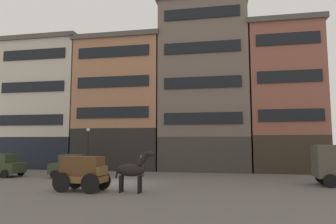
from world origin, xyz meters
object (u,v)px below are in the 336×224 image
Objects in this scene: pedestrian_officer at (142,164)px; cargo_wagon at (83,171)px; draft_horse at (132,170)px; sedan_light at (74,166)px; streetlamp_curbside at (88,144)px; sedan_dark at (2,165)px.

cargo_wagon is at bearing -99.98° from pedestrian_officer.
draft_horse is at bearing -0.07° from cargo_wagon.
draft_horse is 8.79m from sedan_light.
draft_horse is 0.62× the size of sedan_light.
cargo_wagon is 0.79× the size of sedan_light.
sedan_light is at bearing -159.24° from pedestrian_officer.
pedestrian_officer is 0.44× the size of streetlamp_curbside.
sedan_light is (-3.64, 5.79, -0.23)m from cargo_wagon.
streetlamp_curbside is at bearing 114.47° from cargo_wagon.
sedan_light is 2.12× the size of pedestrian_officer.
sedan_light is at bearing 138.67° from draft_horse.
cargo_wagon is 7.81m from pedestrian_officer.
draft_horse is at bearing -41.33° from sedan_light.
pedestrian_officer is (4.99, 1.89, 0.07)m from sedan_light.
sedan_light is at bearing -78.74° from streetlamp_curbside.
draft_horse is at bearing -78.27° from pedestrian_officer.
sedan_dark is (-12.89, 5.54, -0.36)m from draft_horse.
cargo_wagon is 0.73× the size of streetlamp_curbside.
streetlamp_curbside reaches higher than cargo_wagon.
sedan_dark is 11.50m from pedestrian_officer.
cargo_wagon is 2.95m from draft_horse.
sedan_light is at bearing 2.31° from sedan_dark.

